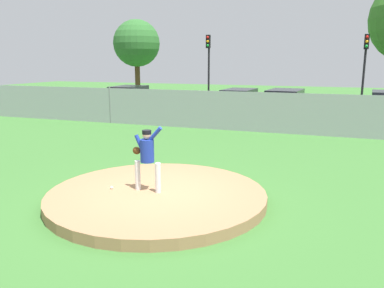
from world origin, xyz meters
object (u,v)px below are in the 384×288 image
Objects in this scene: traffic_cone_orange at (214,111)px; parked_car_charcoal at (284,106)px; parked_car_burgundy at (129,100)px; parked_car_teal at (239,103)px; traffic_light_near at (208,58)px; pitcher_youth at (147,154)px; traffic_light_far at (365,60)px; baseball at (112,188)px.

parked_car_charcoal is at bearing -11.74° from traffic_cone_orange.
parked_car_teal is (7.02, 0.66, -0.02)m from parked_car_burgundy.
parked_car_burgundy is at bearing -128.26° from traffic_light_near.
pitcher_youth is at bearing -78.77° from traffic_cone_orange.
parked_car_burgundy is at bearing -171.51° from traffic_cone_orange.
parked_car_burgundy is (-9.77, 0.10, -0.01)m from parked_car_charcoal.
parked_car_charcoal is 0.99× the size of traffic_light_far.
traffic_cone_orange is at bearing 168.26° from parked_car_charcoal.
baseball is 15.30m from traffic_cone_orange.
baseball is at bearing -82.08° from traffic_cone_orange.
baseball is 0.02× the size of parked_car_charcoal.
baseball is at bearing -168.37° from pitcher_youth.
traffic_light_near is at bearing 140.91° from parked_car_charcoal.
pitcher_youth is 19.64m from traffic_light_near.
baseball is 16.21m from parked_car_burgundy.
parked_car_burgundy reaches higher than parked_car_teal.
traffic_light_far is (8.51, 3.87, 3.06)m from traffic_cone_orange.
baseball is 15.02m from parked_car_teal.
traffic_light_near reaches higher than parked_car_teal.
traffic_light_far is at bearing 73.62° from pitcher_youth.
pitcher_youth is 0.32× the size of traffic_light_far.
pitcher_youth is 1.23m from baseball.
parked_car_charcoal is at bearing -39.09° from traffic_light_near.
traffic_light_near is (-4.62, 18.95, 2.30)m from pitcher_youth.
parked_car_charcoal reaches higher than parked_car_teal.
pitcher_youth reaches higher than parked_car_burgundy.
traffic_light_near is at bearing 112.49° from traffic_cone_orange.
parked_car_charcoal is 0.95× the size of traffic_light_near.
parked_car_burgundy is at bearing 120.62° from pitcher_youth.
traffic_light_near is (3.77, 4.78, 2.62)m from parked_car_burgundy.
traffic_cone_orange is at bearing -67.51° from traffic_light_near.
parked_car_teal is at bearing 95.25° from pitcher_youth.
traffic_light_far is at bearing 71.39° from baseball.
pitcher_youth is at bearing -95.62° from parked_car_charcoal.
baseball is at bearing -78.90° from traffic_light_near.
parked_car_charcoal is at bearing 81.02° from baseball.
pitcher_youth reaches higher than traffic_cone_orange.
parked_car_charcoal is 6.80m from traffic_light_far.
parked_car_charcoal reaches higher than traffic_cone_orange.
traffic_light_near is 10.16m from traffic_light_far.
baseball is 0.13× the size of traffic_cone_orange.
traffic_cone_orange is at bearing 174.60° from parked_car_teal.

